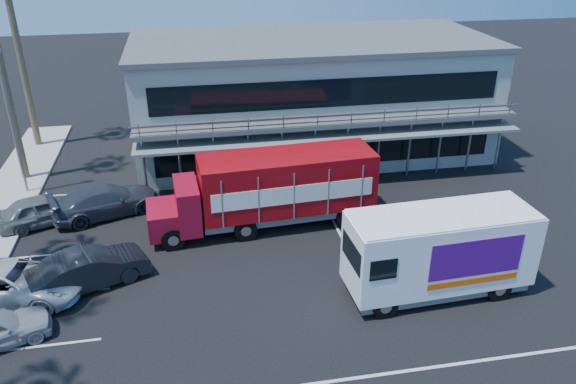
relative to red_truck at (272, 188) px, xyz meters
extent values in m
plane|color=black|center=(1.14, -4.95, -2.06)|extent=(120.00, 120.00, 0.00)
cube|color=#A2A698|center=(4.14, 10.05, 1.44)|extent=(22.00, 10.00, 7.00)
cube|color=#515454|center=(4.14, 10.05, 5.09)|extent=(22.40, 10.40, 0.30)
cube|color=#515454|center=(4.14, 4.45, 1.54)|extent=(22.00, 1.20, 0.25)
cube|color=gray|center=(4.14, 3.90, 2.04)|extent=(22.00, 0.08, 0.90)
cube|color=slate|center=(4.14, 4.15, 0.84)|extent=(22.00, 1.80, 0.15)
cube|color=black|center=(4.14, 5.03, -0.46)|extent=(20.00, 0.06, 1.60)
cube|color=black|center=(4.14, 5.03, 3.14)|extent=(20.00, 0.06, 1.60)
cylinder|color=brown|center=(-13.56, 8.05, 3.44)|extent=(0.44, 0.44, 11.00)
cylinder|color=brown|center=(-13.96, 13.55, 3.94)|extent=(0.44, 0.44, 12.00)
cylinder|color=gray|center=(-13.06, 6.05, 1.94)|extent=(0.14, 0.14, 8.00)
cube|color=maroon|center=(-5.33, -0.38, -0.99)|extent=(1.67, 2.51, 1.29)
cube|color=maroon|center=(-4.15, -0.30, -0.40)|extent=(1.26, 2.75, 2.25)
cube|color=black|center=(-4.15, -0.30, 0.24)|extent=(0.22, 2.28, 0.75)
cube|color=#A00915|center=(0.77, 0.05, 0.29)|extent=(8.74, 3.29, 2.79)
cube|color=slate|center=(0.77, 0.05, -1.37)|extent=(8.72, 2.89, 0.32)
cube|color=white|center=(0.86, -1.29, 0.19)|extent=(7.87, 0.59, 0.91)
cube|color=white|center=(0.67, 1.40, 0.19)|extent=(7.87, 0.59, 0.91)
cylinder|color=black|center=(-4.92, -1.54, -1.51)|extent=(1.13, 0.36, 1.11)
cylinder|color=black|center=(-5.09, 0.82, -1.51)|extent=(1.13, 0.36, 1.11)
cylinder|color=black|center=(-1.50, -1.29, -1.51)|extent=(1.13, 0.36, 1.11)
cylinder|color=black|center=(-1.67, 1.06, -1.51)|extent=(1.13, 0.36, 1.11)
cylinder|color=black|center=(3.63, -0.92, -1.51)|extent=(1.13, 0.36, 1.11)
cylinder|color=black|center=(3.46, 1.43, -1.51)|extent=(1.13, 0.36, 1.11)
cube|color=white|center=(5.78, -6.76, 0.03)|extent=(7.63, 2.94, 3.01)
cube|color=slate|center=(5.78, -6.76, -1.63)|extent=(7.32, 2.66, 0.38)
cube|color=black|center=(2.05, -6.94, 0.35)|extent=(0.16, 2.11, 1.02)
cube|color=white|center=(5.78, -6.76, 1.56)|extent=(7.48, 2.88, 0.09)
cube|color=#4C0C74|center=(6.70, -8.02, 0.24)|extent=(3.86, 0.22, 1.61)
cube|color=#4C0C74|center=(6.57, -5.42, 0.24)|extent=(3.86, 0.22, 1.61)
cube|color=#F2590C|center=(6.70, -8.02, -0.83)|extent=(3.86, 0.21, 0.27)
cylinder|color=black|center=(3.15, -8.02, -1.55)|extent=(1.04, 0.33, 1.03)
cylinder|color=black|center=(3.04, -5.75, -1.55)|extent=(1.04, 0.33, 1.03)
cylinder|color=black|center=(8.08, -7.79, -1.55)|extent=(1.04, 0.33, 1.03)
cylinder|color=black|center=(7.97, -5.51, -1.55)|extent=(1.04, 0.33, 1.03)
imported|color=black|center=(-8.36, -3.75, -1.26)|extent=(5.18, 3.53, 1.62)
imported|color=silver|center=(-11.36, -4.15, -1.26)|extent=(6.18, 3.64, 1.61)
imported|color=#313641|center=(-8.36, 2.65, -1.27)|extent=(5.94, 4.05, 1.60)
imported|color=slate|center=(-11.36, 2.25, -1.30)|extent=(4.86, 3.33, 1.54)
camera|label=1|loc=(-3.72, -24.57, 12.07)|focal=35.00mm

